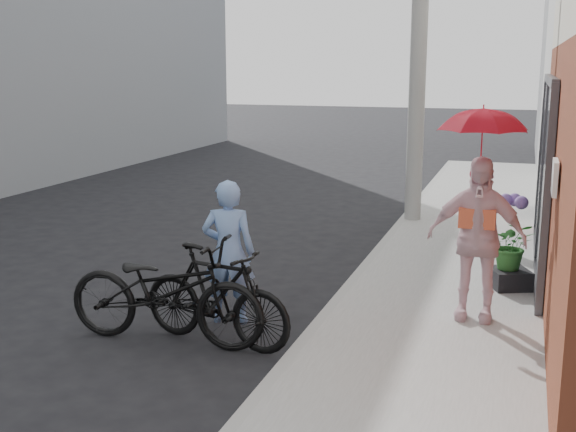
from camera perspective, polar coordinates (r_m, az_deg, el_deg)
The scene contains 11 objects.
ground at distance 7.56m, azimuth -5.75°, elevation -9.73°, with size 80.00×80.00×0.00m, color black.
sidewalk at distance 8.87m, azimuth 12.28°, elevation -6.22°, with size 2.20×24.00×0.12m, color #969691.
curb at distance 9.05m, azimuth 4.93°, elevation -5.61°, with size 0.12×24.00×0.12m, color #9E9E99.
utility_pole at distance 12.55m, azimuth 10.36°, elevation 15.06°, with size 0.28×0.28×7.00m, color #9E9E99.
officer at distance 7.83m, azimuth -4.72°, elevation -2.85°, with size 0.58×0.38×1.58m, color #7496CE.
bike_left at distance 7.38m, azimuth -9.65°, elevation -5.84°, with size 0.73×2.10×1.10m, color black.
bike_right at distance 7.29m, azimuth -5.73°, elevation -6.29°, with size 0.48×1.71×1.03m, color black.
kimono_woman at distance 7.80m, azimuth 14.66°, elevation -1.74°, with size 1.02×0.42×1.74m, color silver.
parasol at distance 7.61m, azimuth 15.16°, elevation 7.48°, with size 0.88×0.88×0.77m, color red.
planter at distance 9.17m, azimuth 17.09°, elevation -4.74°, with size 0.44×0.44×0.23m, color black.
potted_plant at distance 9.06m, azimuth 17.25°, elevation -2.23°, with size 0.54×0.47×0.60m, color #2C6829.
Camera 1 is at (2.90, -6.40, 2.79)m, focal length 45.00 mm.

